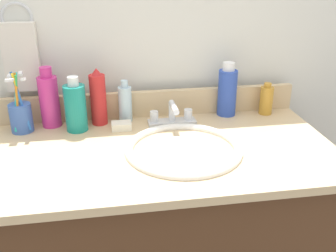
{
  "coord_description": "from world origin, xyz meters",
  "views": [
    {
      "loc": [
        -0.15,
        -1.03,
        1.31
      ],
      "look_at": [
        0.02,
        0.0,
        0.85
      ],
      "focal_mm": 42.46,
      "sensor_mm": 36.0,
      "label": 1
    }
  ],
  "objects": [
    {
      "name": "sink_basin",
      "position": [
        0.06,
        -0.02,
        0.75
      ],
      "size": [
        0.34,
        0.34,
        0.11
      ],
      "color": "white",
      "rests_on": "countertop"
    },
    {
      "name": "towel_ring",
      "position": [
        -0.41,
        0.3,
        1.12
      ],
      "size": [
        0.1,
        0.01,
        0.1
      ],
      "primitive_type": "torus",
      "rotation": [
        1.57,
        0.0,
        0.0
      ],
      "color": "silver"
    },
    {
      "name": "countertop",
      "position": [
        0.0,
        0.0,
        0.77
      ],
      "size": [
        1.03,
        0.54,
        0.02
      ],
      "primitive_type": "cube",
      "color": "#D1B284",
      "rests_on": "vanity_cabinet"
    },
    {
      "name": "faucet",
      "position": [
        0.06,
        0.17,
        0.81
      ],
      "size": [
        0.16,
        0.1,
        0.08
      ],
      "color": "silver",
      "rests_on": "countertop"
    },
    {
      "name": "bottle_gel_clear",
      "position": [
        -0.09,
        0.23,
        0.84
      ],
      "size": [
        0.05,
        0.05,
        0.14
      ],
      "color": "silver",
      "rests_on": "countertop"
    },
    {
      "name": "soap_bar",
      "position": [
        -0.11,
        0.16,
        0.79
      ],
      "size": [
        0.06,
        0.04,
        0.02
      ],
      "primitive_type": "cube",
      "color": "white",
      "rests_on": "countertop"
    },
    {
      "name": "bottle_soap_pink",
      "position": [
        -0.34,
        0.23,
        0.87
      ],
      "size": [
        0.06,
        0.06,
        0.2
      ],
      "color": "#D8338C",
      "rests_on": "countertop"
    },
    {
      "name": "bottle_mouthwash_teal",
      "position": [
        -0.25,
        0.18,
        0.86
      ],
      "size": [
        0.07,
        0.07,
        0.18
      ],
      "color": "teal",
      "rests_on": "countertop"
    },
    {
      "name": "back_wall",
      "position": [
        0.0,
        0.32,
        0.65
      ],
      "size": [
        2.13,
        0.04,
        1.3
      ],
      "primitive_type": "cube",
      "color": "silver",
      "rests_on": "ground_plane"
    },
    {
      "name": "bottle_oil_amber",
      "position": [
        0.4,
        0.21,
        0.83
      ],
      "size": [
        0.05,
        0.05,
        0.11
      ],
      "color": "gold",
      "rests_on": "countertop"
    },
    {
      "name": "bottle_spray_red",
      "position": [
        -0.18,
        0.22,
        0.87
      ],
      "size": [
        0.05,
        0.05,
        0.19
      ],
      "color": "red",
      "rests_on": "countertop"
    },
    {
      "name": "cup_blue_plastic",
      "position": [
        -0.42,
        0.19,
        0.84
      ],
      "size": [
        0.07,
        0.09,
        0.2
      ],
      "color": "#3F66B7",
      "rests_on": "countertop"
    },
    {
      "name": "hand_towel",
      "position": [
        -0.41,
        0.28,
        1.0
      ],
      "size": [
        0.11,
        0.04,
        0.22
      ],
      "primitive_type": "cube",
      "color": "silver"
    },
    {
      "name": "bottle_shampoo_blue",
      "position": [
        0.26,
        0.23,
        0.87
      ],
      "size": [
        0.07,
        0.07,
        0.19
      ],
      "color": "#2D4CB2",
      "rests_on": "countertop"
    },
    {
      "name": "backsplash",
      "position": [
        0.0,
        0.26,
        0.83
      ],
      "size": [
        1.03,
        0.02,
        0.09
      ],
      "primitive_type": "cube",
      "color": "#D1B284",
      "rests_on": "countertop"
    }
  ]
}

